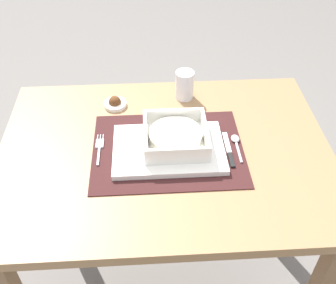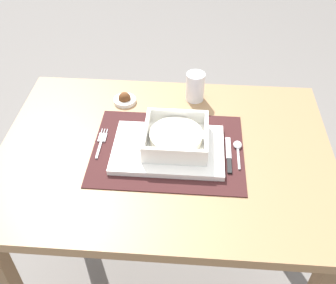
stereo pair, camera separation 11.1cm
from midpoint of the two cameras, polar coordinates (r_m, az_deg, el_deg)
name	(u,v)px [view 2 (the right image)]	position (r m, az deg, el deg)	size (l,w,h in m)	color
ground_plane	(166,283)	(1.72, 1.67, -19.44)	(6.00, 6.00, 0.00)	slate
dining_table	(165,178)	(1.21, 2.25, -5.20)	(0.94, 0.68, 0.74)	#936D47
placemat	(168,150)	(1.13, 2.81, -1.20)	(0.42, 0.32, 0.00)	#381919
serving_plate	(168,149)	(1.11, 2.88, -1.13)	(0.31, 0.21, 0.02)	white
porridge_bowl	(176,137)	(1.11, 3.99, 0.52)	(0.17, 0.17, 0.05)	white
fork	(101,141)	(1.15, -6.71, 0.04)	(0.02, 0.13, 0.00)	silver
spoon	(238,148)	(1.15, 12.58, -0.91)	(0.02, 0.11, 0.01)	silver
butter_knife	(229,157)	(1.12, 11.43, -2.24)	(0.01, 0.14, 0.01)	black
drinking_glass	(195,88)	(1.30, 6.33, 7.51)	(0.06, 0.06, 0.09)	white
condiment_saucer	(125,99)	(1.30, -3.72, 5.95)	(0.07, 0.07, 0.04)	white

